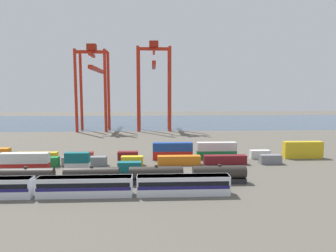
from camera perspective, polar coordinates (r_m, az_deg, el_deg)
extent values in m
plane|color=#5B564C|center=(119.09, -6.15, -3.56)|extent=(420.00, 420.00, 0.00)
cube|color=#384C60|center=(215.45, -4.68, 0.86)|extent=(400.00, 110.00, 0.01)
cube|color=silver|center=(62.84, -15.30, -10.93)|extent=(18.45, 3.10, 3.90)
cube|color=navy|center=(62.87, -15.30, -11.01)|extent=(18.09, 3.14, 0.64)
cube|color=black|center=(62.64, -15.32, -10.33)|extent=(17.72, 3.13, 0.90)
cube|color=slate|center=(62.35, -15.35, -9.37)|extent=(18.27, 2.85, 0.36)
cube|color=silver|center=(61.69, 2.89, -11.03)|extent=(18.45, 3.10, 3.90)
cube|color=navy|center=(61.72, 2.89, -11.12)|extent=(18.09, 3.14, 0.64)
cube|color=black|center=(61.50, 2.89, -10.42)|extent=(17.72, 3.13, 0.90)
cube|color=slate|center=(61.19, 2.90, -9.45)|extent=(18.27, 2.85, 0.36)
cube|color=#232326|center=(74.39, -25.10, -9.72)|extent=(12.00, 2.50, 1.10)
cylinder|color=#2D2823|center=(73.90, -25.17, -8.26)|extent=(12.00, 2.81, 2.81)
cylinder|color=#2D2823|center=(73.53, -25.23, -7.06)|extent=(0.70, 0.70, 0.36)
cube|color=#232326|center=(70.32, -14.12, -10.22)|extent=(12.00, 2.50, 1.10)
cylinder|color=#2D2823|center=(69.79, -14.16, -8.69)|extent=(12.00, 2.81, 2.81)
cylinder|color=#2D2823|center=(69.41, -14.20, -7.42)|extent=(0.70, 0.70, 0.36)
cube|color=#232326|center=(68.99, -2.24, -10.36)|extent=(12.00, 2.50, 1.10)
cylinder|color=#2D2823|center=(68.46, -2.25, -8.79)|extent=(12.00, 2.81, 2.81)
cylinder|color=#2D2823|center=(68.07, -2.25, -7.50)|extent=(0.70, 0.70, 0.36)
cube|color=#232326|center=(70.58, 9.59, -10.06)|extent=(12.00, 2.50, 1.10)
cylinder|color=#2D2823|center=(70.06, 9.62, -8.52)|extent=(12.00, 2.81, 2.81)
cylinder|color=#2D2823|center=(69.67, 9.64, -7.26)|extent=(0.70, 0.70, 0.36)
cube|color=#AD211C|center=(85.56, -25.32, -7.16)|extent=(12.10, 2.44, 2.60)
cube|color=silver|center=(85.02, -25.40, -5.45)|extent=(12.10, 2.44, 2.60)
cube|color=silver|center=(81.46, -16.62, -7.47)|extent=(6.04, 2.44, 2.60)
cube|color=#146066|center=(80.89, -16.68, -5.68)|extent=(6.04, 2.44, 2.60)
cube|color=#146066|center=(79.38, -7.22, -7.62)|extent=(6.04, 2.44, 2.60)
cube|color=#197538|center=(91.75, -23.49, -6.20)|extent=(12.10, 2.44, 2.60)
cube|color=slate|center=(88.00, -15.39, -6.41)|extent=(12.10, 2.44, 2.60)
cube|color=gold|center=(86.12, -6.75, -6.51)|extent=(6.04, 2.44, 2.60)
cube|color=orange|center=(86.22, 2.07, -6.45)|extent=(12.10, 2.44, 2.60)
cube|color=maroon|center=(88.32, 10.66, -6.25)|extent=(12.10, 2.44, 2.60)
cube|color=slate|center=(92.26, 18.68, -5.94)|extent=(6.04, 2.44, 2.60)
cube|color=gold|center=(99.00, -23.44, -5.31)|extent=(12.10, 2.44, 2.60)
cube|color=#AD211C|center=(95.10, -15.74, -5.48)|extent=(6.04, 2.44, 2.60)
cube|color=maroon|center=(93.02, -7.54, -5.55)|extent=(6.04, 2.44, 2.60)
cube|color=#AD211C|center=(92.90, 0.86, -5.52)|extent=(12.10, 2.44, 2.60)
cube|color=#1C4299|center=(92.41, 0.86, -3.94)|extent=(12.10, 2.44, 2.60)
cube|color=#197538|center=(94.74, 9.10, -5.36)|extent=(12.10, 2.44, 2.60)
cube|color=silver|center=(94.25, 9.13, -3.82)|extent=(12.10, 2.44, 2.60)
cube|color=silver|center=(98.42, 16.87, -5.12)|extent=(6.04, 2.44, 2.60)
cube|color=gold|center=(103.76, 23.96, -4.81)|extent=(12.10, 2.44, 2.60)
cube|color=gold|center=(103.31, 24.02, -3.40)|extent=(12.10, 2.44, 2.60)
cylinder|color=red|center=(162.39, -16.94, 6.32)|extent=(1.50, 1.50, 42.30)
cylinder|color=red|center=(159.45, -11.70, 6.46)|extent=(1.50, 1.50, 42.30)
cylinder|color=red|center=(173.61, -16.02, 6.33)|extent=(1.50, 1.50, 42.30)
cylinder|color=red|center=(170.86, -11.11, 6.46)|extent=(1.50, 1.50, 42.30)
cube|color=red|center=(167.75, -14.14, 13.36)|extent=(16.52, 1.20, 1.60)
cube|color=red|center=(167.56, -14.13, 12.82)|extent=(1.20, 13.14, 1.60)
cube|color=red|center=(181.27, -13.16, 10.26)|extent=(2.00, 41.81, 2.00)
cube|color=maroon|center=(168.07, -14.16, 14.17)|extent=(4.80, 4.00, 3.20)
cylinder|color=red|center=(158.52, -5.64, 6.89)|extent=(1.50, 1.50, 44.07)
cylinder|color=red|center=(158.59, 0.36, 6.92)|extent=(1.50, 1.50, 44.07)
cylinder|color=red|center=(168.56, -5.47, 6.85)|extent=(1.50, 1.50, 44.07)
cylinder|color=red|center=(168.63, 0.17, 6.88)|extent=(1.50, 1.50, 44.07)
cube|color=red|center=(164.96, -2.68, 14.29)|extent=(18.08, 1.20, 1.60)
cube|color=red|center=(164.75, -2.68, 13.74)|extent=(1.20, 11.65, 1.60)
cube|color=red|center=(175.41, -2.68, 11.34)|extent=(2.00, 32.49, 2.00)
cube|color=maroon|center=(165.31, -2.69, 15.11)|extent=(4.80, 4.00, 3.20)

